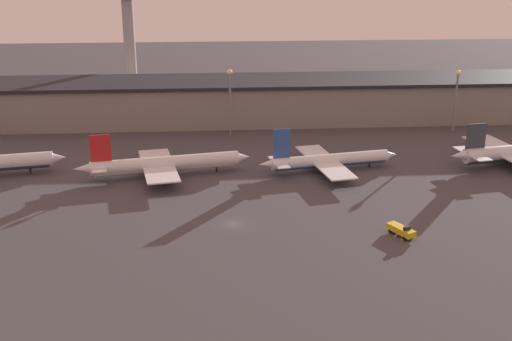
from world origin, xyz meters
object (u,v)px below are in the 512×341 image
at_px(airplane_1, 164,164).
at_px(service_vehicle_4, 401,230).
at_px(control_tower, 129,34).
at_px(airplane_2, 328,160).

height_order(airplane_1, service_vehicle_4, airplane_1).
bearing_deg(control_tower, service_vehicle_4, -61.36).
height_order(service_vehicle_4, control_tower, control_tower).
distance_m(airplane_2, service_vehicle_4, 44.29).
bearing_deg(service_vehicle_4, airplane_1, -156.08).
bearing_deg(control_tower, airplane_1, -78.50).
xyz_separation_m(airplane_1, control_tower, (-17.92, 88.12, 24.10)).
bearing_deg(airplane_2, service_vehicle_4, -89.71).
distance_m(airplane_2, control_tower, 110.18).
relative_size(airplane_1, service_vehicle_4, 6.66).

